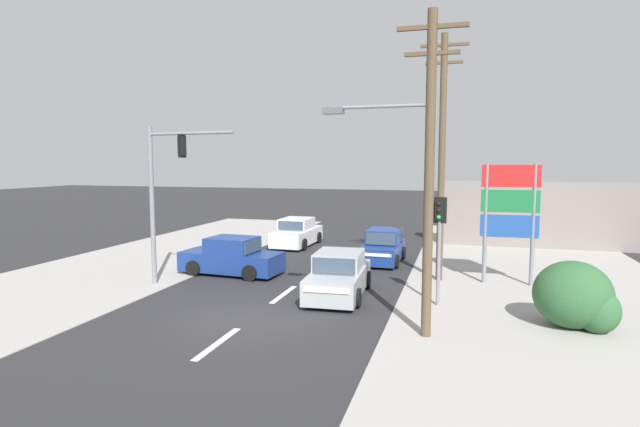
% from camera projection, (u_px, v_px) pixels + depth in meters
% --- Properties ---
extents(ground_plane, '(140.00, 140.00, 0.00)m').
position_uv_depth(ground_plane, '(249.00, 320.00, 14.80)').
color(ground_plane, '#28282B').
extents(lane_dash_near, '(0.20, 2.40, 0.01)m').
position_uv_depth(lane_dash_near, '(217.00, 343.00, 12.88)').
color(lane_dash_near, silver).
rests_on(lane_dash_near, ground).
extents(lane_dash_mid, '(0.20, 2.40, 0.01)m').
position_uv_depth(lane_dash_mid, '(284.00, 294.00, 17.67)').
color(lane_dash_mid, silver).
rests_on(lane_dash_mid, ground).
extents(lane_dash_far, '(0.20, 2.40, 0.01)m').
position_uv_depth(lane_dash_far, '(322.00, 266.00, 22.45)').
color(lane_dash_far, silver).
rests_on(lane_dash_far, ground).
extents(kerb_right_verge, '(10.00, 44.00, 0.02)m').
position_uv_depth(kerb_right_verge, '(568.00, 325.00, 14.27)').
color(kerb_right_verge, '#A39E99').
rests_on(kerb_right_verge, ground).
extents(kerb_left_verge, '(8.00, 40.00, 0.02)m').
position_uv_depth(kerb_left_verge, '(101.00, 273.00, 20.93)').
color(kerb_left_verge, '#A39E99').
rests_on(kerb_left_verge, ground).
extents(utility_pole_foreground_right, '(3.78, 0.36, 8.51)m').
position_uv_depth(utility_pole_foreground_right, '(424.00, 164.00, 12.96)').
color(utility_pole_foreground_right, brown).
rests_on(utility_pole_foreground_right, ground).
extents(utility_pole_midground_right, '(1.80, 0.26, 9.52)m').
position_uv_depth(utility_pole_midground_right, '(442.00, 153.00, 19.24)').
color(utility_pole_midground_right, brown).
rests_on(utility_pole_midground_right, ground).
extents(traffic_signal_mast, '(3.68, 0.51, 6.00)m').
position_uv_depth(traffic_signal_mast, '(163.00, 185.00, 18.58)').
color(traffic_signal_mast, slate).
rests_on(traffic_signal_mast, ground).
extents(pedestal_signal_right_kerb, '(0.44, 0.31, 3.56)m').
position_uv_depth(pedestal_signal_right_kerb, '(439.00, 232.00, 16.01)').
color(pedestal_signal_right_kerb, slate).
rests_on(pedestal_signal_right_kerb, ground).
extents(shopping_plaza_sign, '(2.10, 0.16, 4.60)m').
position_uv_depth(shopping_plaza_sign, '(510.00, 207.00, 18.79)').
color(shopping_plaza_sign, slate).
rests_on(shopping_plaza_sign, ground).
extents(roadside_bush, '(2.23, 1.91, 1.91)m').
position_uv_depth(roadside_bush, '(577.00, 297.00, 13.96)').
color(roadside_bush, '#2D5B33').
rests_on(roadside_bush, ground).
extents(shopfront_wall_far, '(12.00, 1.00, 3.60)m').
position_uv_depth(shopfront_wall_far, '(557.00, 215.00, 26.94)').
color(shopfront_wall_far, gray).
rests_on(shopfront_wall_far, ground).
extents(sedan_oncoming_mid, '(2.06, 4.32, 1.56)m').
position_uv_depth(sedan_oncoming_mid, '(339.00, 276.00, 17.43)').
color(sedan_oncoming_mid, '#A3A8AD').
rests_on(sedan_oncoming_mid, ground).
extents(sedan_kerbside_parked, '(1.98, 4.28, 1.56)m').
position_uv_depth(sedan_kerbside_parked, '(297.00, 233.00, 27.85)').
color(sedan_kerbside_parked, silver).
rests_on(sedan_kerbside_parked, ground).
extents(sedan_receding_far, '(4.35, 2.13, 1.56)m').
position_uv_depth(sedan_receding_far, '(232.00, 257.00, 20.80)').
color(sedan_receding_far, navy).
rests_on(sedan_receding_far, ground).
extents(hatchback_crossing_left, '(1.85, 3.67, 1.53)m').
position_uv_depth(hatchback_crossing_left, '(383.00, 247.00, 23.30)').
color(hatchback_crossing_left, navy).
rests_on(hatchback_crossing_left, ground).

